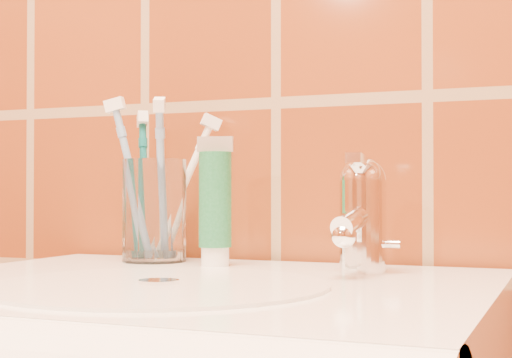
% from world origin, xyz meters
% --- Properties ---
extents(glass_tumbler, '(0.09, 0.09, 0.12)m').
position_xyz_m(glass_tumbler, '(-0.13, 1.12, 0.91)').
color(glass_tumbler, white).
rests_on(glass_tumbler, pedestal_sink).
extents(toothpaste_tube, '(0.04, 0.04, 0.15)m').
position_xyz_m(toothpaste_tube, '(-0.04, 1.10, 0.92)').
color(toothpaste_tube, white).
rests_on(toothpaste_tube, pedestal_sink).
extents(faucet, '(0.05, 0.11, 0.12)m').
position_xyz_m(faucet, '(0.14, 1.09, 0.91)').
color(faucet, white).
rests_on(faucet, pedestal_sink).
extents(toothbrush_0, '(0.16, 0.15, 0.19)m').
position_xyz_m(toothbrush_0, '(-0.10, 1.15, 0.94)').
color(toothbrush_0, white).
rests_on(toothbrush_0, glass_tumbler).
extents(toothbrush_1, '(0.09, 0.13, 0.21)m').
position_xyz_m(toothbrush_1, '(-0.11, 1.11, 0.94)').
color(toothbrush_1, '#7398CD').
rests_on(toothbrush_1, glass_tumbler).
extents(toothbrush_2, '(0.11, 0.12, 0.20)m').
position_xyz_m(toothbrush_2, '(-0.15, 1.14, 0.94)').
color(toothbrush_2, '#0B5C62').
rests_on(toothbrush_2, glass_tumbler).
extents(toothbrush_3, '(0.10, 0.09, 0.20)m').
position_xyz_m(toothbrush_3, '(-0.15, 1.11, 0.95)').
color(toothbrush_3, '#7298CA').
rests_on(toothbrush_3, glass_tumbler).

